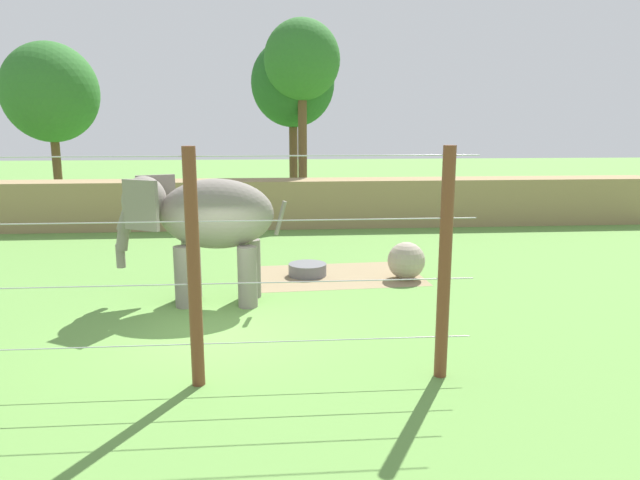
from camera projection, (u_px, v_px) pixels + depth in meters
name	position (u px, v px, depth m)	size (l,w,h in m)	color
ground_plane	(216.00, 331.00, 12.29)	(120.00, 120.00, 0.00)	#609342
dirt_patch	(330.00, 276.00, 16.74)	(5.21, 2.90, 0.01)	#937F5B
embankment_wall	(243.00, 204.00, 24.52)	(36.00, 1.80, 2.00)	#997F56
elephant	(204.00, 220.00, 13.93)	(4.20, 1.84, 3.11)	gray
enrichment_ball	(406.00, 261.00, 16.32)	(1.06, 1.06, 1.06)	tan
cable_fence	(196.00, 270.00, 9.39)	(9.23, 0.22, 3.99)	brown
water_tub	(308.00, 269.00, 16.75)	(1.10, 1.10, 0.35)	slate
tree_far_left	(293.00, 84.00, 29.78)	(4.30, 4.30, 8.65)	brown
tree_left_of_centre	(50.00, 93.00, 29.50)	(4.80, 4.80, 8.42)	brown
tree_behind_wall	(302.00, 62.00, 27.84)	(3.68, 3.68, 9.30)	brown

